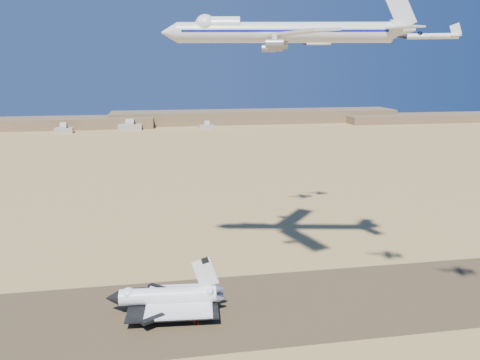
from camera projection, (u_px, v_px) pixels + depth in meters
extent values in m
plane|color=tan|center=(232.00, 309.00, 159.18)|extent=(1200.00, 1200.00, 0.00)
cube|color=brown|center=(232.00, 309.00, 159.17)|extent=(600.00, 50.00, 0.06)
cube|color=brown|center=(8.00, 124.00, 619.20)|extent=(380.00, 60.00, 14.00)
cube|color=brown|center=(256.00, 116.00, 694.16)|extent=(420.00, 60.00, 18.00)
cube|color=brown|center=(440.00, 118.00, 712.59)|extent=(300.00, 60.00, 11.00)
cube|color=#A3A090|center=(64.00, 130.00, 585.43)|extent=(22.00, 14.00, 6.50)
cube|color=#A3A090|center=(130.00, 127.00, 612.92)|extent=(30.00, 15.00, 7.50)
cube|color=#A3A090|center=(207.00, 127.00, 620.13)|extent=(19.00, 12.50, 5.50)
cylinder|color=white|center=(167.00, 296.00, 156.16)|extent=(31.79, 7.92, 5.50)
cone|color=black|center=(113.00, 298.00, 154.53)|extent=(4.81, 5.56, 5.23)
sphere|color=white|center=(128.00, 295.00, 154.81)|extent=(5.11, 5.11, 5.11)
cube|color=white|center=(179.00, 301.00, 157.05)|extent=(23.38, 25.19, 0.88)
cube|color=black|center=(174.00, 303.00, 156.97)|extent=(31.22, 25.80, 0.49)
cube|color=white|center=(205.00, 273.00, 155.52)|extent=(9.14, 1.39, 11.32)
cylinder|color=gray|center=(129.00, 309.00, 156.01)|extent=(0.35, 0.35, 3.15)
cylinder|color=black|center=(130.00, 312.00, 156.25)|extent=(1.11, 0.52, 1.08)
cylinder|color=gray|center=(185.00, 314.00, 152.96)|extent=(0.35, 0.35, 3.15)
cylinder|color=black|center=(185.00, 317.00, 153.20)|extent=(1.11, 0.52, 1.08)
cylinder|color=gray|center=(186.00, 299.00, 162.47)|extent=(0.35, 0.35, 3.15)
cylinder|color=black|center=(186.00, 302.00, 162.71)|extent=(1.11, 0.52, 1.08)
cylinder|color=silver|center=(284.00, 32.00, 156.70)|extent=(71.77, 19.99, 6.75)
cone|color=silver|center=(170.00, 33.00, 157.30)|extent=(6.44, 7.62, 6.75)
sphere|color=silver|center=(205.00, 25.00, 156.54)|extent=(6.97, 6.97, 6.97)
cube|color=silver|center=(295.00, 33.00, 140.56)|extent=(18.47, 33.05, 0.74)
cube|color=silver|center=(286.00, 39.00, 173.38)|extent=(27.22, 30.64, 0.74)
cube|color=silver|center=(405.00, 27.00, 149.20)|extent=(9.31, 12.87, 0.53)
cube|color=silver|center=(392.00, 31.00, 162.53)|extent=(11.97, 12.59, 0.53)
cube|color=silver|center=(400.00, 7.00, 154.25)|extent=(11.96, 2.96, 15.09)
cylinder|color=gray|center=(279.00, 45.00, 148.54)|extent=(5.70, 3.68, 2.74)
cylinder|color=gray|center=(274.00, 43.00, 139.35)|extent=(5.70, 3.68, 2.74)
cylinder|color=gray|center=(276.00, 47.00, 167.01)|extent=(5.70, 3.68, 2.74)
cylinder|color=gray|center=(269.00, 48.00, 176.27)|extent=(5.70, 3.68, 2.74)
imported|color=red|center=(185.00, 320.00, 150.43)|extent=(0.65, 0.77, 1.79)
imported|color=red|center=(194.00, 322.00, 149.42)|extent=(0.62, 0.96, 1.87)
imported|color=red|center=(198.00, 323.00, 148.62)|extent=(1.01, 1.04, 1.63)
cylinder|color=silver|center=(433.00, 36.00, 123.65)|extent=(12.68, 5.97, 1.51)
cone|color=black|center=(402.00, 37.00, 125.06)|extent=(3.13, 2.30, 1.41)
sphere|color=black|center=(420.00, 34.00, 124.11)|extent=(1.51, 1.51, 1.51)
cube|color=silver|center=(437.00, 37.00, 123.50)|extent=(6.58, 9.43, 0.27)
cube|color=silver|center=(454.00, 36.00, 122.67)|extent=(4.13, 5.90, 0.22)
cube|color=silver|center=(456.00, 30.00, 122.27)|extent=(3.16, 1.40, 3.66)
cylinder|color=silver|center=(295.00, 34.00, 210.47)|extent=(12.83, 2.35, 1.49)
cone|color=black|center=(278.00, 34.00, 209.70)|extent=(2.85, 1.57, 1.38)
sphere|color=black|center=(288.00, 33.00, 210.03)|extent=(1.49, 1.49, 1.49)
cube|color=silver|center=(297.00, 35.00, 210.63)|extent=(4.29, 8.74, 0.27)
cube|color=silver|center=(306.00, 34.00, 211.00)|extent=(2.69, 5.46, 0.21)
cube|color=silver|center=(307.00, 31.00, 210.67)|extent=(3.23, 0.48, 3.60)
cylinder|color=silver|center=(319.00, 44.00, 221.64)|extent=(11.22, 4.55, 1.32)
cone|color=black|center=(304.00, 44.00, 222.46)|extent=(2.70, 1.89, 1.23)
sphere|color=black|center=(313.00, 43.00, 221.87)|extent=(1.32, 1.32, 1.32)
cube|color=silver|center=(321.00, 44.00, 221.58)|extent=(5.35, 8.19, 0.24)
cube|color=silver|center=(329.00, 44.00, 221.08)|extent=(3.36, 5.12, 0.19)
cube|color=silver|center=(329.00, 41.00, 220.75)|extent=(2.80, 1.05, 3.19)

